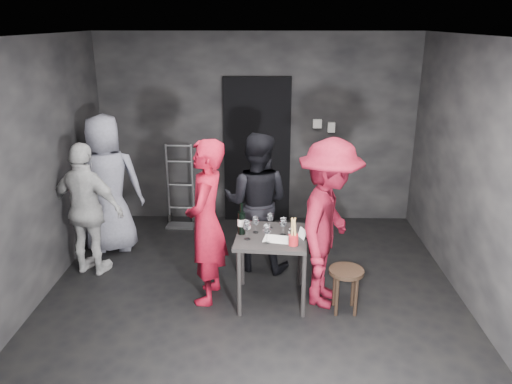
{
  "coord_description": "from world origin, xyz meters",
  "views": [
    {
      "loc": [
        0.16,
        -4.53,
        2.84
      ],
      "look_at": [
        0.04,
        0.25,
        1.18
      ],
      "focal_mm": 35.0,
      "sensor_mm": 36.0,
      "label": 1
    }
  ],
  "objects_px": {
    "woman_black": "(256,196)",
    "breadstick_cup": "(294,232)",
    "server_red": "(206,210)",
    "bystander_cream": "(87,207)",
    "hand_truck": "(181,211)",
    "tasting_table": "(271,244)",
    "bystander_grey": "(106,172)",
    "man_maroon": "(329,210)",
    "stool": "(346,278)",
    "wine_bottle": "(241,222)"
  },
  "relations": [
    {
      "from": "tasting_table",
      "to": "bystander_cream",
      "type": "relative_size",
      "value": 0.46
    },
    {
      "from": "tasting_table",
      "to": "breadstick_cup",
      "type": "relative_size",
      "value": 2.5
    },
    {
      "from": "stool",
      "to": "breadstick_cup",
      "type": "xyz_separation_m",
      "value": [
        -0.54,
        -0.03,
        0.51
      ]
    },
    {
      "from": "man_maroon",
      "to": "bystander_cream",
      "type": "relative_size",
      "value": 1.27
    },
    {
      "from": "hand_truck",
      "to": "man_maroon",
      "type": "bearing_deg",
      "value": -44.61
    },
    {
      "from": "bystander_grey",
      "to": "wine_bottle",
      "type": "relative_size",
      "value": 6.26
    },
    {
      "from": "server_red",
      "to": "bystander_cream",
      "type": "relative_size",
      "value": 1.24
    },
    {
      "from": "hand_truck",
      "to": "bystander_cream",
      "type": "height_order",
      "value": "bystander_cream"
    },
    {
      "from": "woman_black",
      "to": "man_maroon",
      "type": "height_order",
      "value": "man_maroon"
    },
    {
      "from": "stool",
      "to": "breadstick_cup",
      "type": "height_order",
      "value": "breadstick_cup"
    },
    {
      "from": "woman_black",
      "to": "man_maroon",
      "type": "distance_m",
      "value": 1.08
    },
    {
      "from": "breadstick_cup",
      "to": "bystander_grey",
      "type": "bearing_deg",
      "value": 147.86
    },
    {
      "from": "hand_truck",
      "to": "bystander_grey",
      "type": "relative_size",
      "value": 0.57
    },
    {
      "from": "server_red",
      "to": "bystander_cream",
      "type": "distance_m",
      "value": 1.55
    },
    {
      "from": "man_maroon",
      "to": "breadstick_cup",
      "type": "distance_m",
      "value": 0.45
    },
    {
      "from": "hand_truck",
      "to": "server_red",
      "type": "bearing_deg",
      "value": -69.8
    },
    {
      "from": "bystander_grey",
      "to": "bystander_cream",
      "type": "bearing_deg",
      "value": 77.28
    },
    {
      "from": "bystander_cream",
      "to": "man_maroon",
      "type": "bearing_deg",
      "value": -176.12
    },
    {
      "from": "tasting_table",
      "to": "woman_black",
      "type": "height_order",
      "value": "woman_black"
    },
    {
      "from": "tasting_table",
      "to": "stool",
      "type": "xyz_separation_m",
      "value": [
        0.75,
        -0.2,
        -0.27
      ]
    },
    {
      "from": "bystander_grey",
      "to": "server_red",
      "type": "bearing_deg",
      "value": 131.04
    },
    {
      "from": "man_maroon",
      "to": "wine_bottle",
      "type": "distance_m",
      "value": 0.9
    },
    {
      "from": "stool",
      "to": "woman_black",
      "type": "xyz_separation_m",
      "value": [
        -0.93,
        0.96,
        0.53
      ]
    },
    {
      "from": "hand_truck",
      "to": "man_maroon",
      "type": "xyz_separation_m",
      "value": [
        1.88,
        -2.04,
        0.82
      ]
    },
    {
      "from": "server_red",
      "to": "bystander_grey",
      "type": "distance_m",
      "value": 1.82
    },
    {
      "from": "woman_black",
      "to": "man_maroon",
      "type": "bearing_deg",
      "value": 146.65
    },
    {
      "from": "hand_truck",
      "to": "wine_bottle",
      "type": "relative_size",
      "value": 3.57
    },
    {
      "from": "hand_truck",
      "to": "stool",
      "type": "bearing_deg",
      "value": -44.5
    },
    {
      "from": "server_red",
      "to": "man_maroon",
      "type": "bearing_deg",
      "value": 93.91
    },
    {
      "from": "stool",
      "to": "woman_black",
      "type": "bearing_deg",
      "value": 134.1
    },
    {
      "from": "server_red",
      "to": "wine_bottle",
      "type": "height_order",
      "value": "server_red"
    },
    {
      "from": "stool",
      "to": "woman_black",
      "type": "relative_size",
      "value": 0.26
    },
    {
      "from": "man_maroon",
      "to": "bystander_cream",
      "type": "height_order",
      "value": "man_maroon"
    },
    {
      "from": "woman_black",
      "to": "breadstick_cup",
      "type": "height_order",
      "value": "woman_black"
    },
    {
      "from": "bystander_cream",
      "to": "bystander_grey",
      "type": "relative_size",
      "value": 0.78
    },
    {
      "from": "wine_bottle",
      "to": "hand_truck",
      "type": "bearing_deg",
      "value": 116.31
    },
    {
      "from": "hand_truck",
      "to": "tasting_table",
      "type": "xyz_separation_m",
      "value": [
        1.3,
        -2.03,
        0.43
      ]
    },
    {
      "from": "stool",
      "to": "woman_black",
      "type": "distance_m",
      "value": 1.44
    },
    {
      "from": "bystander_cream",
      "to": "breadstick_cup",
      "type": "bearing_deg",
      "value": 177.16
    },
    {
      "from": "stool",
      "to": "wine_bottle",
      "type": "distance_m",
      "value": 1.2
    },
    {
      "from": "wine_bottle",
      "to": "bystander_grey",
      "type": "bearing_deg",
      "value": 146.2
    },
    {
      "from": "server_red",
      "to": "breadstick_cup",
      "type": "relative_size",
      "value": 6.77
    },
    {
      "from": "wine_bottle",
      "to": "breadstick_cup",
      "type": "distance_m",
      "value": 0.58
    },
    {
      "from": "woman_black",
      "to": "bystander_cream",
      "type": "xyz_separation_m",
      "value": [
        -1.93,
        -0.18,
        -0.09
      ]
    },
    {
      "from": "server_red",
      "to": "woman_black",
      "type": "height_order",
      "value": "server_red"
    },
    {
      "from": "bystander_cream",
      "to": "breadstick_cup",
      "type": "distance_m",
      "value": 2.45
    },
    {
      "from": "tasting_table",
      "to": "stool",
      "type": "height_order",
      "value": "tasting_table"
    },
    {
      "from": "server_red",
      "to": "bystander_cream",
      "type": "bearing_deg",
      "value": -105.46
    },
    {
      "from": "server_red",
      "to": "woman_black",
      "type": "relative_size",
      "value": 1.11
    },
    {
      "from": "woman_black",
      "to": "breadstick_cup",
      "type": "relative_size",
      "value": 6.07
    }
  ]
}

